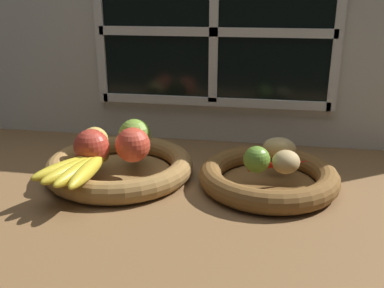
{
  "coord_description": "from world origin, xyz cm",
  "views": [
    {
      "loc": [
        14.79,
        -89.45,
        40.62
      ],
      "look_at": [
        -0.9,
        -0.68,
        9.01
      ],
      "focal_mm": 40.2,
      "sensor_mm": 36.0,
      "label": 1
    }
  ],
  "objects_px": {
    "apple_red_front": "(91,147)",
    "apple_red_right": "(133,145)",
    "fruit_bowl_right": "(268,177)",
    "potato_back": "(279,148)",
    "banana_bunch_front": "(79,168)",
    "apple_golden_left": "(95,140)",
    "lime_near": "(257,160)",
    "fruit_bowl_left": "(120,167)",
    "apple_green_back": "(135,135)",
    "chili_pepper": "(280,164)",
    "potato_small": "(286,162)"
  },
  "relations": [
    {
      "from": "fruit_bowl_right",
      "to": "banana_bunch_front",
      "type": "bearing_deg",
      "value": -162.45
    },
    {
      "from": "apple_green_back",
      "to": "chili_pepper",
      "type": "bearing_deg",
      "value": -8.7
    },
    {
      "from": "apple_green_back",
      "to": "apple_golden_left",
      "type": "xyz_separation_m",
      "value": [
        -0.09,
        -0.03,
        -0.01
      ]
    },
    {
      "from": "apple_golden_left",
      "to": "potato_small",
      "type": "bearing_deg",
      "value": -5.54
    },
    {
      "from": "chili_pepper",
      "to": "apple_red_front",
      "type": "bearing_deg",
      "value": 160.89
    },
    {
      "from": "fruit_bowl_right",
      "to": "lime_near",
      "type": "bearing_deg",
      "value": -123.69
    },
    {
      "from": "fruit_bowl_right",
      "to": "chili_pepper",
      "type": "height_order",
      "value": "chili_pepper"
    },
    {
      "from": "banana_bunch_front",
      "to": "chili_pepper",
      "type": "xyz_separation_m",
      "value": [
        0.41,
        0.11,
        -0.01
      ]
    },
    {
      "from": "potato_back",
      "to": "apple_red_right",
      "type": "bearing_deg",
      "value": -167.29
    },
    {
      "from": "banana_bunch_front",
      "to": "potato_small",
      "type": "xyz_separation_m",
      "value": [
        0.42,
        0.09,
        0.01
      ]
    },
    {
      "from": "banana_bunch_front",
      "to": "potato_small",
      "type": "distance_m",
      "value": 0.43
    },
    {
      "from": "apple_golden_left",
      "to": "banana_bunch_front",
      "type": "distance_m",
      "value": 0.13
    },
    {
      "from": "apple_red_right",
      "to": "potato_back",
      "type": "bearing_deg",
      "value": 12.71
    },
    {
      "from": "apple_red_right",
      "to": "potato_small",
      "type": "xyz_separation_m",
      "value": [
        0.33,
        -0.01,
        -0.01
      ]
    },
    {
      "from": "apple_golden_left",
      "to": "chili_pepper",
      "type": "height_order",
      "value": "apple_golden_left"
    },
    {
      "from": "fruit_bowl_left",
      "to": "apple_green_back",
      "type": "xyz_separation_m",
      "value": [
        0.03,
        0.04,
        0.07
      ]
    },
    {
      "from": "fruit_bowl_left",
      "to": "apple_red_right",
      "type": "distance_m",
      "value": 0.08
    },
    {
      "from": "apple_red_right",
      "to": "banana_bunch_front",
      "type": "xyz_separation_m",
      "value": [
        -0.09,
        -0.1,
        -0.02
      ]
    },
    {
      "from": "apple_red_front",
      "to": "apple_golden_left",
      "type": "xyz_separation_m",
      "value": [
        -0.02,
        0.06,
        -0.01
      ]
    },
    {
      "from": "potato_back",
      "to": "lime_near",
      "type": "xyz_separation_m",
      "value": [
        -0.05,
        -0.09,
        0.0
      ]
    },
    {
      "from": "fruit_bowl_left",
      "to": "fruit_bowl_right",
      "type": "distance_m",
      "value": 0.34
    },
    {
      "from": "potato_small",
      "to": "chili_pepper",
      "type": "xyz_separation_m",
      "value": [
        -0.01,
        0.02,
        -0.02
      ]
    },
    {
      "from": "banana_bunch_front",
      "to": "potato_back",
      "type": "height_order",
      "value": "potato_back"
    },
    {
      "from": "fruit_bowl_right",
      "to": "apple_red_right",
      "type": "relative_size",
      "value": 3.94
    },
    {
      "from": "apple_red_front",
      "to": "apple_green_back",
      "type": "xyz_separation_m",
      "value": [
        0.07,
        0.1,
        -0.0
      ]
    },
    {
      "from": "apple_red_front",
      "to": "banana_bunch_front",
      "type": "xyz_separation_m",
      "value": [
        -0.0,
        -0.07,
        -0.02
      ]
    },
    {
      "from": "lime_near",
      "to": "banana_bunch_front",
      "type": "bearing_deg",
      "value": -167.18
    },
    {
      "from": "potato_back",
      "to": "potato_small",
      "type": "distance_m",
      "value": 0.08
    },
    {
      "from": "apple_golden_left",
      "to": "lime_near",
      "type": "bearing_deg",
      "value": -7.48
    },
    {
      "from": "apple_red_front",
      "to": "apple_red_right",
      "type": "distance_m",
      "value": 0.09
    },
    {
      "from": "apple_golden_left",
      "to": "banana_bunch_front",
      "type": "bearing_deg",
      "value": -82.96
    },
    {
      "from": "apple_green_back",
      "to": "potato_small",
      "type": "distance_m",
      "value": 0.36
    },
    {
      "from": "fruit_bowl_right",
      "to": "potato_back",
      "type": "bearing_deg",
      "value": 65.56
    },
    {
      "from": "apple_red_right",
      "to": "fruit_bowl_left",
      "type": "bearing_deg",
      "value": 148.22
    },
    {
      "from": "apple_red_front",
      "to": "apple_red_right",
      "type": "relative_size",
      "value": 1.0
    },
    {
      "from": "apple_green_back",
      "to": "potato_small",
      "type": "xyz_separation_m",
      "value": [
        0.35,
        -0.08,
        -0.01
      ]
    },
    {
      "from": "apple_red_right",
      "to": "potato_back",
      "type": "height_order",
      "value": "apple_red_right"
    },
    {
      "from": "potato_small",
      "to": "lime_near",
      "type": "relative_size",
      "value": 1.08
    },
    {
      "from": "fruit_bowl_left",
      "to": "chili_pepper",
      "type": "relative_size",
      "value": 2.33
    },
    {
      "from": "apple_golden_left",
      "to": "apple_green_back",
      "type": "bearing_deg",
      "value": 21.61
    },
    {
      "from": "apple_red_front",
      "to": "lime_near",
      "type": "bearing_deg",
      "value": 2.03
    },
    {
      "from": "apple_golden_left",
      "to": "banana_bunch_front",
      "type": "relative_size",
      "value": 0.34
    },
    {
      "from": "apple_red_right",
      "to": "potato_back",
      "type": "relative_size",
      "value": 1.04
    },
    {
      "from": "apple_green_back",
      "to": "apple_red_right",
      "type": "xyz_separation_m",
      "value": [
        0.02,
        -0.07,
        0.0
      ]
    },
    {
      "from": "chili_pepper",
      "to": "potato_small",
      "type": "bearing_deg",
      "value": -93.14
    },
    {
      "from": "potato_small",
      "to": "chili_pepper",
      "type": "relative_size",
      "value": 0.42
    },
    {
      "from": "fruit_bowl_left",
      "to": "apple_green_back",
      "type": "distance_m",
      "value": 0.08
    },
    {
      "from": "potato_back",
      "to": "banana_bunch_front",
      "type": "bearing_deg",
      "value": -157.57
    },
    {
      "from": "apple_red_front",
      "to": "potato_back",
      "type": "distance_m",
      "value": 0.42
    },
    {
      "from": "banana_bunch_front",
      "to": "apple_red_right",
      "type": "bearing_deg",
      "value": 47.83
    }
  ]
}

